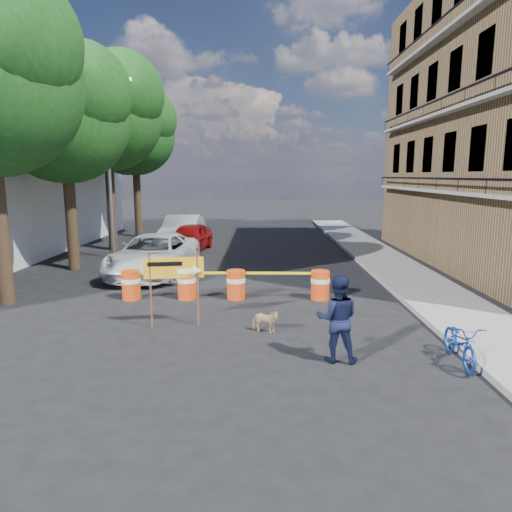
{
  "coord_description": "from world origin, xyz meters",
  "views": [
    {
      "loc": [
        0.74,
        -11.09,
        3.78
      ],
      "look_at": [
        0.61,
        2.86,
        1.3
      ],
      "focal_mm": 32.0,
      "sensor_mm": 36.0,
      "label": 1
    }
  ],
  "objects_px": {
    "detour_sign": "(182,273)",
    "pedestrian": "(337,319)",
    "barrel_mid_right": "(236,284)",
    "bicycle": "(462,323)",
    "sedan_red": "(190,237)",
    "dog": "(265,321)",
    "barrel_far_right": "(320,284)",
    "suv_white": "(154,255)",
    "barrel_far_left": "(131,284)",
    "sedan_silver": "(183,231)",
    "barrel_mid_left": "(187,284)"
  },
  "relations": [
    {
      "from": "barrel_far_right",
      "to": "sedan_silver",
      "type": "bearing_deg",
      "value": 119.48
    },
    {
      "from": "sedan_silver",
      "to": "barrel_far_right",
      "type": "bearing_deg",
      "value": -59.72
    },
    {
      "from": "barrel_far_left",
      "to": "sedan_red",
      "type": "distance_m",
      "value": 9.11
    },
    {
      "from": "barrel_mid_right",
      "to": "bicycle",
      "type": "distance_m",
      "value": 6.84
    },
    {
      "from": "barrel_mid_left",
      "to": "bicycle",
      "type": "bearing_deg",
      "value": -37.48
    },
    {
      "from": "suv_white",
      "to": "sedan_silver",
      "type": "bearing_deg",
      "value": 95.72
    },
    {
      "from": "suv_white",
      "to": "dog",
      "type": "bearing_deg",
      "value": -52.28
    },
    {
      "from": "bicycle",
      "to": "barrel_far_left",
      "type": "bearing_deg",
      "value": 152.97
    },
    {
      "from": "barrel_far_right",
      "to": "bicycle",
      "type": "distance_m",
      "value": 5.32
    },
    {
      "from": "barrel_mid_left",
      "to": "detour_sign",
      "type": "xyz_separation_m",
      "value": [
        0.32,
        -2.64,
        0.92
      ]
    },
    {
      "from": "pedestrian",
      "to": "sedan_silver",
      "type": "xyz_separation_m",
      "value": [
        -5.73,
        15.36,
        -0.07
      ]
    },
    {
      "from": "pedestrian",
      "to": "bicycle",
      "type": "xyz_separation_m",
      "value": [
        2.48,
        -0.1,
        -0.06
      ]
    },
    {
      "from": "detour_sign",
      "to": "sedan_red",
      "type": "relative_size",
      "value": 0.46
    },
    {
      "from": "suv_white",
      "to": "sedan_silver",
      "type": "height_order",
      "value": "sedan_silver"
    },
    {
      "from": "detour_sign",
      "to": "sedan_silver",
      "type": "relative_size",
      "value": 0.37
    },
    {
      "from": "dog",
      "to": "barrel_far_left",
      "type": "bearing_deg",
      "value": 71.9
    },
    {
      "from": "barrel_mid_left",
      "to": "barrel_mid_right",
      "type": "xyz_separation_m",
      "value": [
        1.52,
        0.01,
        0.0
      ]
    },
    {
      "from": "sedan_red",
      "to": "sedan_silver",
      "type": "distance_m",
      "value": 1.71
    },
    {
      "from": "barrel_far_left",
      "to": "pedestrian",
      "type": "relative_size",
      "value": 0.5
    },
    {
      "from": "barrel_mid_right",
      "to": "bicycle",
      "type": "xyz_separation_m",
      "value": [
        4.8,
        -4.86,
        0.37
      ]
    },
    {
      "from": "detour_sign",
      "to": "pedestrian",
      "type": "distance_m",
      "value": 4.13
    },
    {
      "from": "barrel_mid_right",
      "to": "dog",
      "type": "distance_m",
      "value": 3.2
    },
    {
      "from": "barrel_far_left",
      "to": "sedan_red",
      "type": "height_order",
      "value": "sedan_red"
    },
    {
      "from": "bicycle",
      "to": "suv_white",
      "type": "xyz_separation_m",
      "value": [
        -8.14,
        8.36,
        -0.08
      ]
    },
    {
      "from": "suv_white",
      "to": "bicycle",
      "type": "bearing_deg",
      "value": -40.63
    },
    {
      "from": "detour_sign",
      "to": "barrel_far_right",
      "type": "bearing_deg",
      "value": 26.44
    },
    {
      "from": "pedestrian",
      "to": "suv_white",
      "type": "distance_m",
      "value": 10.02
    },
    {
      "from": "dog",
      "to": "barrel_far_right",
      "type": "bearing_deg",
      "value": -11.52
    },
    {
      "from": "barrel_mid_left",
      "to": "barrel_mid_right",
      "type": "relative_size",
      "value": 1.0
    },
    {
      "from": "bicycle",
      "to": "dog",
      "type": "distance_m",
      "value": 4.36
    },
    {
      "from": "barrel_mid_left",
      "to": "suv_white",
      "type": "xyz_separation_m",
      "value": [
        -1.82,
        3.52,
        0.29
      ]
    },
    {
      "from": "barrel_mid_right",
      "to": "suv_white",
      "type": "distance_m",
      "value": 4.85
    },
    {
      "from": "barrel_far_left",
      "to": "barrel_far_right",
      "type": "xyz_separation_m",
      "value": [
        5.81,
        0.06,
        0.0
      ]
    },
    {
      "from": "sedan_red",
      "to": "bicycle",
      "type": "bearing_deg",
      "value": -54.22
    },
    {
      "from": "detour_sign",
      "to": "barrel_far_left",
      "type": "bearing_deg",
      "value": 120.02
    },
    {
      "from": "barrel_far_right",
      "to": "detour_sign",
      "type": "distance_m",
      "value": 4.7
    },
    {
      "from": "barrel_far_right",
      "to": "suv_white",
      "type": "bearing_deg",
      "value": 149.22
    },
    {
      "from": "barrel_far_left",
      "to": "barrel_far_right",
      "type": "bearing_deg",
      "value": 0.56
    },
    {
      "from": "dog",
      "to": "sedan_silver",
      "type": "height_order",
      "value": "sedan_silver"
    },
    {
      "from": "barrel_far_right",
      "to": "pedestrian",
      "type": "height_order",
      "value": "pedestrian"
    },
    {
      "from": "barrel_far_left",
      "to": "dog",
      "type": "xyz_separation_m",
      "value": [
        4.08,
        -2.99,
        -0.18
      ]
    },
    {
      "from": "bicycle",
      "to": "sedan_red",
      "type": "height_order",
      "value": "bicycle"
    },
    {
      "from": "barrel_far_right",
      "to": "sedan_red",
      "type": "xyz_separation_m",
      "value": [
        -5.39,
        9.04,
        0.23
      ]
    },
    {
      "from": "sedan_silver",
      "to": "suv_white",
      "type": "bearing_deg",
      "value": -88.61
    },
    {
      "from": "barrel_mid_left",
      "to": "barrel_mid_right",
      "type": "bearing_deg",
      "value": 0.53
    },
    {
      "from": "bicycle",
      "to": "sedan_silver",
      "type": "height_order",
      "value": "bicycle"
    },
    {
      "from": "suv_white",
      "to": "sedan_red",
      "type": "height_order",
      "value": "suv_white"
    },
    {
      "from": "pedestrian",
      "to": "sedan_silver",
      "type": "bearing_deg",
      "value": -62.05
    },
    {
      "from": "barrel_far_right",
      "to": "suv_white",
      "type": "xyz_separation_m",
      "value": [
        -5.93,
        3.53,
        0.29
      ]
    },
    {
      "from": "detour_sign",
      "to": "barrel_mid_right",
      "type": "bearing_deg",
      "value": 57.44
    }
  ]
}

